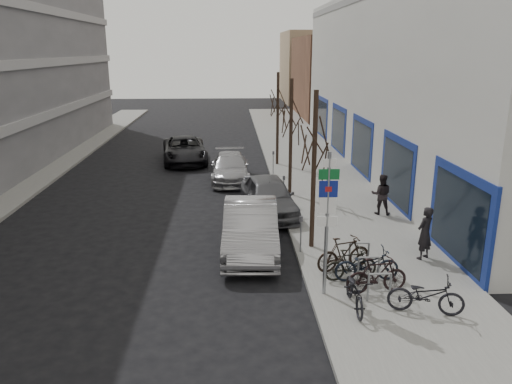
{
  "coord_description": "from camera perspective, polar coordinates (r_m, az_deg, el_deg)",
  "views": [
    {
      "loc": [
        -0.15,
        -12.54,
        6.73
      ],
      "look_at": [
        0.69,
        3.97,
        2.0
      ],
      "focal_mm": 35.0,
      "sensor_mm": 36.0,
      "label": 1
    }
  ],
  "objects": [
    {
      "name": "tree_near",
      "position": [
        16.49,
        6.76,
        6.68
      ],
      "size": [
        1.8,
        1.8,
        5.5
      ],
      "color": "black",
      "rests_on": "ground"
    },
    {
      "name": "tree_mid",
      "position": [
        22.86,
        4.06,
        9.33
      ],
      "size": [
        1.8,
        1.8,
        5.5
      ],
      "color": "black",
      "rests_on": "ground"
    },
    {
      "name": "pedestrian_near",
      "position": [
        17.04,
        18.73,
        -4.47
      ],
      "size": [
        0.77,
        0.71,
        1.76
      ],
      "primitive_type": "imported",
      "rotation": [
        0.0,
        0.0,
        3.75
      ],
      "color": "black",
      "rests_on": "sidewalk_east"
    },
    {
      "name": "bike_near_left",
      "position": [
        13.54,
        11.27,
        -10.81
      ],
      "size": [
        0.57,
        1.82,
        1.11
      ],
      "primitive_type": "imported",
      "rotation": [
        0.0,
        0.0,
        -0.01
      ],
      "color": "black",
      "rests_on": "sidewalk_east"
    },
    {
      "name": "bike_rack",
      "position": [
        15.01,
        12.73,
        -8.32
      ],
      "size": [
        0.66,
        2.26,
        0.83
      ],
      "color": "gray",
      "rests_on": "sidewalk_east"
    },
    {
      "name": "meter_front",
      "position": [
        16.76,
        5.16,
        -4.41
      ],
      "size": [
        0.1,
        0.08,
        1.27
      ],
      "color": "gray",
      "rests_on": "sidewalk_east"
    },
    {
      "name": "bike_near_right",
      "position": [
        14.46,
        13.65,
        -9.2
      ],
      "size": [
        1.85,
        0.76,
        1.09
      ],
      "primitive_type": "imported",
      "rotation": [
        0.0,
        0.0,
        1.7
      ],
      "color": "black",
      "rests_on": "sidewalk_east"
    },
    {
      "name": "bike_mid_curb",
      "position": [
        15.11,
        12.57,
        -7.82
      ],
      "size": [
        1.95,
        0.66,
        1.18
      ],
      "primitive_type": "imported",
      "rotation": [
        0.0,
        0.0,
        1.61
      ],
      "color": "black",
      "rests_on": "sidewalk_east"
    },
    {
      "name": "ground",
      "position": [
        14.24,
        -2.02,
        -12.26
      ],
      "size": [
        120.0,
        120.0,
        0.0
      ],
      "primitive_type": "plane",
      "color": "black",
      "rests_on": "ground"
    },
    {
      "name": "highway_sign_pole",
      "position": [
        13.49,
        8.14,
        -2.68
      ],
      "size": [
        0.55,
        0.1,
        4.2
      ],
      "color": "gray",
      "rests_on": "ground"
    },
    {
      "name": "bike_far_inner",
      "position": [
        15.67,
        9.99,
        -6.9
      ],
      "size": [
        1.92,
        1.09,
        1.12
      ],
      "primitive_type": "imported",
      "rotation": [
        0.0,
        0.0,
        1.89
      ],
      "color": "black",
      "rests_on": "sidewalk_east"
    },
    {
      "name": "tan_building_far",
      "position": [
        68.95,
        8.75,
        13.94
      ],
      "size": [
        13.0,
        12.0,
        9.0
      ],
      "primitive_type": "cube",
      "color": "#937A5B",
      "rests_on": "ground"
    },
    {
      "name": "bike_far_curb",
      "position": [
        13.76,
        18.87,
        -10.78
      ],
      "size": [
        2.02,
        1.08,
        1.18
      ],
      "primitive_type": "imported",
      "rotation": [
        0.0,
        0.0,
        1.3
      ],
      "color": "black",
      "rests_on": "sidewalk_east"
    },
    {
      "name": "pedestrian_far",
      "position": [
        21.15,
        14.12,
        -0.23
      ],
      "size": [
        0.71,
        0.56,
        1.71
      ],
      "primitive_type": "imported",
      "rotation": [
        0.0,
        0.0,
        2.91
      ],
      "color": "black",
      "rests_on": "sidewalk_east"
    },
    {
      "name": "tree_far",
      "position": [
        29.29,
        2.52,
        10.81
      ],
      "size": [
        1.8,
        1.8,
        5.5
      ],
      "color": "black",
      "rests_on": "ground"
    },
    {
      "name": "parked_car_back",
      "position": [
        26.5,
        -2.96,
        2.81
      ],
      "size": [
        2.02,
        4.89,
        1.42
      ],
      "primitive_type": "imported",
      "rotation": [
        0.0,
        0.0,
        0.01
      ],
      "color": "#98979C",
      "rests_on": "ground"
    },
    {
      "name": "meter_mid",
      "position": [
        21.95,
        3.19,
        0.58
      ],
      "size": [
        0.1,
        0.08,
        1.27
      ],
      "color": "gray",
      "rests_on": "sidewalk_east"
    },
    {
      "name": "brick_building_far",
      "position": [
        54.23,
        11.4,
        12.78
      ],
      "size": [
        12.0,
        14.0,
        8.0
      ],
      "primitive_type": "cube",
      "color": "brown",
      "rests_on": "ground"
    },
    {
      "name": "bike_mid_inner",
      "position": [
        15.1,
        10.79,
        -8.09
      ],
      "size": [
        1.7,
        0.74,
        1.0
      ],
      "primitive_type": "imported",
      "rotation": [
        0.0,
        0.0,
        1.73
      ],
      "color": "black",
      "rests_on": "sidewalk_east"
    },
    {
      "name": "sidewalk_east",
      "position": [
        23.96,
        8.38,
        -0.34
      ],
      "size": [
        5.0,
        70.0,
        0.15
      ],
      "primitive_type": "cube",
      "color": "slate",
      "rests_on": "ground"
    },
    {
      "name": "parked_car_front",
      "position": [
        17.12,
        -0.64,
        -4.11
      ],
      "size": [
        2.01,
        5.26,
        1.71
      ],
      "primitive_type": "imported",
      "rotation": [
        0.0,
        0.0,
        -0.04
      ],
      "color": "gray",
      "rests_on": "ground"
    },
    {
      "name": "meter_back",
      "position": [
        27.27,
        1.98,
        3.65
      ],
      "size": [
        0.1,
        0.08,
        1.27
      ],
      "color": "gray",
      "rests_on": "sidewalk_east"
    },
    {
      "name": "parked_car_mid",
      "position": [
        20.92,
        1.44,
        -0.47
      ],
      "size": [
        2.5,
        4.97,
        1.62
      ],
      "primitive_type": "imported",
      "rotation": [
        0.0,
        0.0,
        0.13
      ],
      "color": "#54545A",
      "rests_on": "ground"
    },
    {
      "name": "lane_car",
      "position": [
        31.2,
        -8.17,
        4.8
      ],
      "size": [
        3.27,
        5.86,
        1.55
      ],
      "primitive_type": "imported",
      "rotation": [
        0.0,
        0.0,
        0.13
      ],
      "color": "black",
      "rests_on": "ground"
    }
  ]
}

